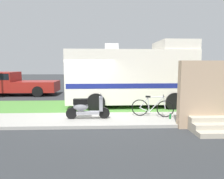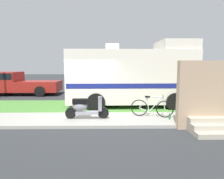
% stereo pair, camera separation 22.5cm
% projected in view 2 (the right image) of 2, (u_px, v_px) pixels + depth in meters
% --- Properties ---
extents(ground_plane, '(80.00, 80.00, 0.00)m').
position_uv_depth(ground_plane, '(87.00, 114.00, 9.29)').
color(ground_plane, '#2D3033').
extents(sidewalk, '(24.00, 2.00, 0.12)m').
position_uv_depth(sidewalk, '(84.00, 120.00, 8.09)').
color(sidewalk, '#9E9B93').
rests_on(sidewalk, ground).
extents(grass_strip, '(24.00, 3.40, 0.08)m').
position_uv_depth(grass_strip, '(90.00, 106.00, 10.77)').
color(grass_strip, '#4C8438').
rests_on(grass_strip, ground).
extents(motorhome_rv, '(6.64, 2.83, 3.50)m').
position_uv_depth(motorhome_rv, '(132.00, 76.00, 10.87)').
color(motorhome_rv, silver).
rests_on(motorhome_rv, ground).
extents(scooter, '(1.74, 0.50, 0.97)m').
position_uv_depth(scooter, '(85.00, 107.00, 8.00)').
color(scooter, black).
rests_on(scooter, ground).
extents(bicycle, '(1.69, 0.60, 0.90)m').
position_uv_depth(bicycle, '(152.00, 107.00, 8.29)').
color(bicycle, black).
rests_on(bicycle, ground).
extents(pickup_truck_near, '(5.49, 2.18, 1.73)m').
position_uv_depth(pickup_truck_near, '(15.00, 82.00, 15.16)').
color(pickup_truck_near, maroon).
rests_on(pickup_truck_near, ground).
extents(porch_steps, '(2.00, 1.26, 2.40)m').
position_uv_depth(porch_steps, '(207.00, 102.00, 6.96)').
color(porch_steps, '#B2A893').
rests_on(porch_steps, ground).
extents(bottle_green, '(0.06, 0.06, 0.28)m').
position_uv_depth(bottle_green, '(217.00, 118.00, 7.74)').
color(bottle_green, brown).
rests_on(bottle_green, ground).
extents(bottle_spare, '(0.08, 0.08, 0.23)m').
position_uv_depth(bottle_spare, '(170.00, 117.00, 7.91)').
color(bottle_spare, '#19722D').
rests_on(bottle_spare, ground).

